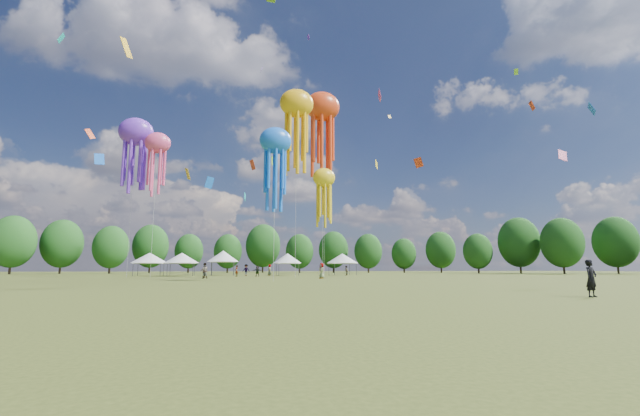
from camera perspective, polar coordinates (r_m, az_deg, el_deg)
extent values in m
plane|color=#384416|center=(18.40, 6.86, -11.92)|extent=(300.00, 300.00, 0.00)
imported|color=black|center=(21.12, 33.12, -8.05)|extent=(0.65, 0.50, 1.56)
imported|color=gray|center=(51.37, -15.55, -8.27)|extent=(0.92, 0.73, 1.82)
imported|color=gray|center=(73.15, -6.92, -8.39)|extent=(0.69, 0.97, 1.87)
imported|color=gray|center=(70.18, 3.62, -8.55)|extent=(0.73, 0.87, 1.60)
imported|color=gray|center=(68.24, -10.08, -8.36)|extent=(1.24, 0.80, 1.82)
imported|color=gray|center=(55.55, -15.58, -8.38)|extent=(0.97, 0.81, 1.56)
imported|color=gray|center=(62.96, -8.57, -8.51)|extent=(1.56, 0.98, 1.60)
imported|color=gray|center=(63.14, -11.36, -8.43)|extent=(0.59, 0.70, 1.64)
imported|color=gray|center=(50.14, 0.23, -8.59)|extent=(0.98, 1.05, 1.80)
cylinder|color=#47474C|center=(70.70, -24.23, -7.72)|extent=(0.08, 0.08, 1.92)
cylinder|color=#47474C|center=(74.62, -23.65, -7.74)|extent=(0.08, 0.08, 1.92)
cylinder|color=#47474C|center=(70.07, -21.00, -7.90)|extent=(0.08, 0.08, 1.92)
cylinder|color=#47474C|center=(74.02, -20.59, -7.91)|extent=(0.08, 0.08, 1.92)
cube|color=silver|center=(72.33, -22.33, -7.02)|extent=(4.38, 4.38, 0.10)
cone|color=silver|center=(72.34, -22.29, -6.33)|extent=(5.70, 5.70, 1.65)
cylinder|color=#47474C|center=(69.19, -20.18, -7.94)|extent=(0.08, 0.08, 1.92)
cylinder|color=#47474C|center=(72.98, -19.83, -7.95)|extent=(0.08, 0.08, 1.92)
cylinder|color=#47474C|center=(68.84, -17.00, -8.09)|extent=(0.08, 0.08, 1.92)
cylinder|color=#47474C|center=(72.66, -16.81, -8.08)|extent=(0.08, 0.08, 1.92)
cube|color=silver|center=(70.90, -18.42, -7.20)|extent=(4.22, 4.22, 0.10)
cone|color=silver|center=(70.91, -18.38, -6.49)|extent=(5.49, 5.49, 1.65)
cylinder|color=#47474C|center=(70.98, -14.65, -8.06)|extent=(0.08, 0.08, 2.19)
cylinder|color=#47474C|center=(74.61, -14.58, -8.06)|extent=(0.08, 0.08, 2.19)
cylinder|color=#47474C|center=(70.99, -11.68, -8.16)|extent=(0.08, 0.08, 2.19)
cylinder|color=#47474C|center=(74.63, -11.76, -8.15)|extent=(0.08, 0.08, 2.19)
cube|color=silver|center=(72.78, -13.14, -7.21)|extent=(4.04, 4.04, 0.10)
cone|color=silver|center=(72.81, -13.11, -6.43)|extent=(5.25, 5.25, 1.88)
cylinder|color=#47474C|center=(69.50, -5.65, -8.39)|extent=(0.08, 0.08, 1.94)
cylinder|color=#47474C|center=(72.79, -6.00, -8.38)|extent=(0.08, 0.08, 1.94)
cylinder|color=#47474C|center=(70.02, -2.93, -8.42)|extent=(0.08, 0.08, 1.94)
cylinder|color=#47474C|center=(73.29, -3.40, -8.41)|extent=(0.08, 0.08, 1.94)
cube|color=silver|center=(71.39, -4.48, -7.58)|extent=(3.72, 3.72, 0.10)
cone|color=silver|center=(71.40, -4.47, -6.87)|extent=(4.84, 4.84, 1.67)
cylinder|color=#47474C|center=(70.88, 2.01, -8.41)|extent=(0.08, 0.08, 1.97)
cylinder|color=#47474C|center=(74.59, 1.23, -8.41)|extent=(0.08, 0.08, 1.97)
cylinder|color=#47474C|center=(71.98, 5.00, -8.38)|extent=(0.08, 0.08, 1.97)
cylinder|color=#47474C|center=(75.64, 4.08, -8.38)|extent=(0.08, 0.08, 1.97)
cube|color=silver|center=(73.25, 3.07, -7.59)|extent=(4.24, 4.24, 0.10)
cone|color=silver|center=(73.27, 3.07, -6.89)|extent=(5.52, 5.52, 1.69)
ellipsoid|color=#EB457E|center=(61.54, -21.32, 8.30)|extent=(3.41, 2.39, 2.90)
cylinder|color=beige|center=(59.69, -21.77, -0.08)|extent=(0.03, 0.03, 18.13)
ellipsoid|color=#F8B10F|center=(58.06, -3.21, 14.08)|extent=(4.61, 3.23, 3.92)
cylinder|color=beige|center=(54.71, -3.31, 2.75)|extent=(0.03, 0.03, 23.24)
ellipsoid|color=yellow|center=(59.84, 0.55, 4.17)|extent=(3.26, 2.28, 2.77)
cylinder|color=beige|center=(58.73, 0.56, -2.54)|extent=(0.03, 0.03, 14.06)
ellipsoid|color=#722FD1|center=(64.49, -23.87, 9.51)|extent=(4.66, 3.26, 3.96)
cylinder|color=beige|center=(62.29, -24.41, 0.66)|extent=(0.03, 0.03, 20.08)
ellipsoid|color=blue|center=(40.62, -6.11, 9.15)|extent=(3.07, 2.15, 2.61)
cylinder|color=beige|center=(39.16, -6.26, -0.18)|extent=(0.03, 0.03, 13.31)
ellipsoid|color=red|center=(77.04, 0.33, 13.71)|extent=(6.31, 4.42, 5.37)
cylinder|color=beige|center=(72.78, 0.34, 2.69)|extent=(0.03, 0.03, 30.00)
cube|color=red|center=(85.45, -9.21, 5.85)|extent=(1.23, 1.81, 2.02)
cube|color=#F8B10F|center=(93.05, 9.49, 12.24)|extent=(0.77, 0.37, 0.88)
cube|color=#77C11F|center=(65.90, -6.24, 6.36)|extent=(1.07, 0.76, 1.49)
cube|color=blue|center=(55.56, 33.15, 11.30)|extent=(0.80, 1.39, 1.52)
cube|color=#722FD1|center=(88.79, -8.01, 18.24)|extent=(0.42, 0.96, 1.06)
cube|color=red|center=(67.29, 27.01, 12.36)|extent=(0.79, 1.16, 1.27)
cube|color=#F8B10F|center=(55.46, -24.97, 19.26)|extent=(1.03, 2.29, 2.68)
cube|color=blue|center=(89.06, -14.90, 3.38)|extent=(1.99, 1.72, 2.37)
cube|color=#18CFCF|center=(56.04, -31.90, 19.13)|extent=(0.63, 0.88, 0.96)
cube|color=#EB457E|center=(69.24, 8.15, 14.98)|extent=(0.43, 1.79, 2.04)
cube|color=red|center=(88.72, 13.33, 6.06)|extent=(2.06, 0.78, 2.36)
cube|color=yellow|center=(90.51, 7.74, 5.90)|extent=(1.03, 1.60, 2.10)
cube|color=#77C11F|center=(61.97, 25.25, 16.51)|extent=(0.75, 0.36, 0.84)
cube|color=blue|center=(81.14, -27.96, 5.94)|extent=(1.72, 0.91, 2.10)
cube|color=#18CFCF|center=(68.04, -10.24, 1.55)|extent=(0.29, 1.16, 1.35)
cube|color=#EB457E|center=(60.40, 30.26, 6.25)|extent=(1.55, 0.62, 1.68)
cube|color=#722FD1|center=(87.65, -1.59, 22.35)|extent=(0.39, 0.75, 0.98)
cube|color=red|center=(52.83, -28.96, 8.87)|extent=(0.92, 1.04, 1.37)
cube|color=#F8B10F|center=(69.02, -17.66, 4.47)|extent=(1.02, 1.97, 2.04)
cylinder|color=#38281C|center=(103.84, -36.70, -6.36)|extent=(0.44, 0.44, 3.36)
ellipsoid|color=#1C4918|center=(103.97, -36.47, -3.70)|extent=(8.40, 8.40, 10.51)
cylinder|color=#38281C|center=(108.36, -32.00, -6.74)|extent=(0.44, 0.44, 3.41)
ellipsoid|color=#1C4918|center=(108.49, -31.81, -4.15)|extent=(8.53, 8.53, 10.66)
cylinder|color=#38281C|center=(105.13, -26.85, -7.18)|extent=(0.44, 0.44, 3.07)
ellipsoid|color=#1C4918|center=(105.24, -26.69, -4.79)|extent=(7.66, 7.66, 9.58)
cylinder|color=#38281C|center=(111.93, -22.30, -7.37)|extent=(0.44, 0.44, 3.43)
ellipsoid|color=#1C4918|center=(112.06, -22.16, -4.85)|extent=(8.58, 8.58, 10.73)
cylinder|color=#38281C|center=(116.52, -17.58, -7.73)|extent=(0.44, 0.44, 2.95)
ellipsoid|color=#1C4918|center=(116.61, -17.49, -5.65)|extent=(7.37, 7.37, 9.21)
cylinder|color=#38281C|center=(112.33, -12.56, -7.92)|extent=(0.44, 0.44, 2.89)
ellipsoid|color=#1C4918|center=(112.41, -12.49, -5.80)|extent=(7.23, 7.23, 9.04)
cylinder|color=#38281C|center=(117.28, -7.84, -7.81)|extent=(0.44, 0.44, 3.84)
ellipsoid|color=#1C4918|center=(117.44, -7.79, -5.12)|extent=(9.60, 9.60, 11.99)
cylinder|color=#38281C|center=(107.47, -2.84, -8.11)|extent=(0.44, 0.44, 2.84)
ellipsoid|color=#1C4918|center=(107.56, -2.82, -5.94)|extent=(7.11, 7.11, 8.89)
cylinder|color=#38281C|center=(112.16, 1.87, -8.04)|extent=(0.44, 0.44, 3.16)
ellipsoid|color=#1C4918|center=(112.27, 1.86, -5.72)|extent=(7.91, 7.91, 9.88)
cylinder|color=#38281C|center=(109.00, 6.65, -8.06)|extent=(0.44, 0.44, 2.88)
ellipsoid|color=#1C4918|center=(109.09, 6.61, -5.88)|extent=(7.21, 7.21, 9.01)
cylinder|color=#38281C|center=(114.91, 11.45, -8.02)|extent=(0.44, 0.44, 2.63)
ellipsoid|color=#1C4918|center=(114.97, 11.39, -6.14)|extent=(6.57, 6.57, 8.22)
cylinder|color=#38281C|center=(115.86, 16.26, -7.74)|extent=(0.44, 0.44, 3.13)
ellipsoid|color=#1C4918|center=(115.96, 16.17, -5.52)|extent=(7.81, 7.81, 9.77)
cylinder|color=#38281C|center=(107.34, 20.88, -7.62)|extent=(0.44, 0.44, 2.72)
ellipsoid|color=#1C4918|center=(107.42, 20.77, -5.54)|extent=(6.80, 6.80, 8.50)
cylinder|color=#38281C|center=(110.55, 25.75, -7.07)|extent=(0.44, 0.44, 3.81)
ellipsoid|color=#1C4918|center=(110.72, 25.57, -4.24)|extent=(9.52, 9.52, 11.90)
cylinder|color=#38281C|center=(106.04, 30.39, -6.82)|extent=(0.44, 0.44, 3.51)
ellipsoid|color=#1C4918|center=(106.18, 30.19, -4.11)|extent=(8.78, 8.78, 10.97)
cylinder|color=#38281C|center=(114.20, 35.61, -6.40)|extent=(0.44, 0.44, 3.64)
ellipsoid|color=#1C4918|center=(114.34, 35.39, -3.79)|extent=(9.10, 9.10, 11.37)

